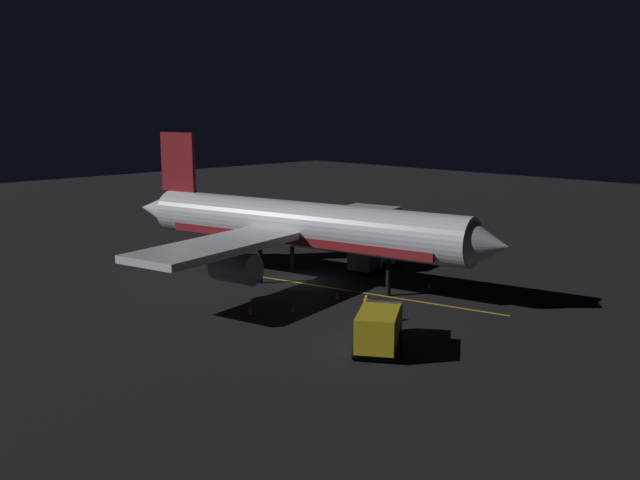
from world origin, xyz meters
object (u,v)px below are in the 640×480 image
Objects in this scene: traffic_cone_near_left at (337,296)px; traffic_cone_far at (293,309)px; traffic_cone_under_wing at (250,311)px; airliner at (295,226)px; ground_crew_worker at (367,309)px; traffic_cone_near_right at (430,285)px; baggage_truck at (379,328)px; catering_truck at (377,254)px.

traffic_cone_far is at bearing 2.68° from traffic_cone_near_left.
airliner is at bearing -151.05° from traffic_cone_under_wing.
traffic_cone_near_left is at bearing -117.34° from ground_crew_worker.
airliner is 9.52m from traffic_cone_far.
ground_crew_worker is 3.16× the size of traffic_cone_near_right.
traffic_cone_near_right is at bearing 157.98° from traffic_cone_near_left.
traffic_cone_under_wing is at bearing -57.65° from ground_crew_worker.
baggage_truck reaches higher than traffic_cone_near_right.
traffic_cone_near_left and traffic_cone_near_right have the same top height.
baggage_truck is 10.28m from traffic_cone_under_wing.
traffic_cone_under_wing is (6.65, -1.42, 0.00)m from traffic_cone_near_left.
catering_truck is at bearing -170.36° from traffic_cone_under_wing.
airliner reaches higher than baggage_truck.
traffic_cone_near_right is (-5.29, 8.80, -3.98)m from airliner.
ground_crew_worker is at bearing 38.19° from catering_truck.
catering_truck is 10.49× the size of traffic_cone_under_wing.
ground_crew_worker is at bearing -130.70° from baggage_truck.
baggage_truck reaches higher than ground_crew_worker.
traffic_cone_under_wing is (0.81, -10.20, -0.94)m from baggage_truck.
traffic_cone_near_left is 1.00× the size of traffic_cone_under_wing.
airliner is at bearing -58.96° from traffic_cone_near_right.
traffic_cone_far is at bearing -99.57° from baggage_truck.
airliner reaches higher than traffic_cone_far.
ground_crew_worker is 3.16× the size of traffic_cone_near_left.
airliner reaches higher than traffic_cone_under_wing.
traffic_cone_near_left is (-5.84, -8.78, -0.94)m from baggage_truck.
ground_crew_worker reaches higher than traffic_cone_near_right.
traffic_cone_under_wing is at bearing 28.95° from airliner.
traffic_cone_under_wing is at bearing -17.28° from traffic_cone_near_right.
traffic_cone_near_right is at bearing 73.59° from catering_truck.
traffic_cone_near_left is 1.00× the size of traffic_cone_near_right.
baggage_truck is 5.00m from ground_crew_worker.
traffic_cone_near_left is (8.94, 4.07, -1.03)m from catering_truck.
catering_truck is at bearing -155.53° from traffic_cone_near_left.
catering_truck is at bearing -138.99° from baggage_truck.
airliner is at bearing -14.78° from catering_truck.
airliner reaches higher than traffic_cone_near_right.
ground_crew_worker is at bearing 122.35° from traffic_cone_under_wing.
traffic_cone_near_left and traffic_cone_far have the same top height.
airliner is 60.31× the size of traffic_cone_near_left.
traffic_cone_near_right is at bearing 162.72° from traffic_cone_under_wing.
catering_truck is (-7.32, 1.93, -2.95)m from airliner.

